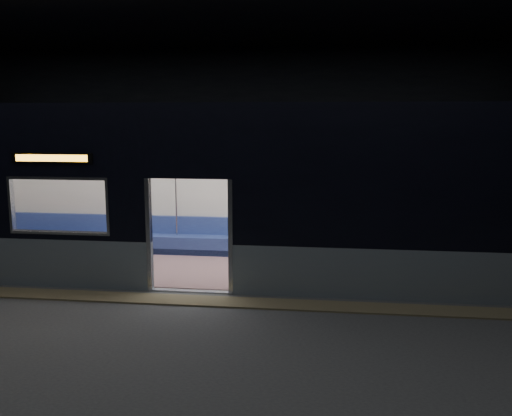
# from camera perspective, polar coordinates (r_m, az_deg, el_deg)

# --- Properties ---
(station_floor) EXTENTS (24.00, 14.00, 0.01)m
(station_floor) POSITION_cam_1_polar(r_m,az_deg,el_deg) (8.97, -8.52, -10.85)
(station_floor) COLOR #47494C
(station_floor) RESTS_ON ground
(station_envelope) EXTENTS (24.00, 14.00, 5.00)m
(station_envelope) POSITION_cam_1_polar(r_m,az_deg,el_deg) (8.42, -9.16, 13.22)
(station_envelope) COLOR black
(station_envelope) RESTS_ON station_floor
(tactile_strip) EXTENTS (22.80, 0.50, 0.03)m
(tactile_strip) POSITION_cam_1_polar(r_m,az_deg,el_deg) (9.46, -7.62, -9.60)
(tactile_strip) COLOR #8C7F59
(tactile_strip) RESTS_ON station_floor
(metro_car) EXTENTS (18.00, 3.04, 3.35)m
(metro_car) POSITION_cam_1_polar(r_m,az_deg,el_deg) (10.95, -5.20, 2.93)
(metro_car) COLOR gray
(metro_car) RESTS_ON station_floor
(passenger) EXTENTS (0.49, 0.79, 1.48)m
(passenger) POSITION_cam_1_polar(r_m,az_deg,el_deg) (11.85, 8.74, -1.53)
(passenger) COLOR black
(passenger) RESTS_ON metro_car
(handbag) EXTENTS (0.30, 0.26, 0.15)m
(handbag) POSITION_cam_1_polar(r_m,az_deg,el_deg) (11.64, 8.91, -2.47)
(handbag) COLOR black
(handbag) RESTS_ON passenger
(transit_map) EXTENTS (1.05, 0.03, 0.68)m
(transit_map) POSITION_cam_1_polar(r_m,az_deg,el_deg) (12.12, 0.73, 1.93)
(transit_map) COLOR white
(transit_map) RESTS_ON metro_car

